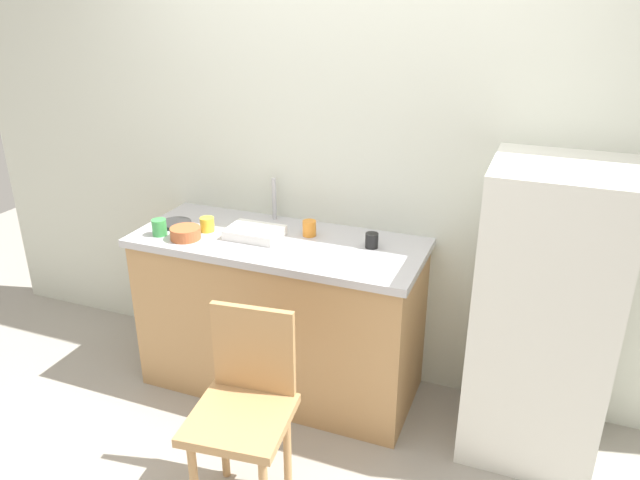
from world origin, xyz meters
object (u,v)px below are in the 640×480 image
at_px(refrigerator, 543,315).
at_px(hotplate, 176,224).
at_px(chair, 245,404).
at_px(cup_orange, 309,228).
at_px(cup_yellow, 207,224).
at_px(cup_black, 372,240).
at_px(terracotta_bowl, 185,233).
at_px(cup_green, 159,227).
at_px(dish_tray, 255,232).

xyz_separation_m(refrigerator, hotplate, (-1.92, -0.05, 0.19)).
relative_size(chair, cup_orange, 10.90).
distance_m(refrigerator, cup_yellow, 1.73).
bearing_deg(cup_black, chair, -106.70).
bearing_deg(terracotta_bowl, hotplate, 137.89).
bearing_deg(refrigerator, chair, -143.23).
relative_size(cup_yellow, cup_orange, 0.92).
bearing_deg(cup_green, cup_black, 13.05).
bearing_deg(hotplate, cup_green, -89.31).
height_order(hotplate, cup_black, cup_black).
xyz_separation_m(chair, cup_black, (0.26, 0.88, 0.43)).
bearing_deg(terracotta_bowl, refrigerator, 6.05).
relative_size(chair, hotplate, 5.24).
distance_m(chair, terracotta_bowl, 1.01).
height_order(cup_black, cup_orange, cup_orange).
bearing_deg(dish_tray, cup_green, -161.64).
distance_m(refrigerator, cup_black, 0.87).
distance_m(terracotta_bowl, cup_yellow, 0.14).
relative_size(dish_tray, hotplate, 1.65).
distance_m(refrigerator, terracotta_bowl, 1.79).
distance_m(chair, hotplate, 1.20).
xyz_separation_m(dish_tray, hotplate, (-0.48, -0.01, -0.02)).
relative_size(hotplate, cup_black, 2.27).
height_order(terracotta_bowl, hotplate, terracotta_bowl).
height_order(refrigerator, cup_yellow, refrigerator).
xyz_separation_m(terracotta_bowl, cup_green, (-0.15, -0.01, 0.01)).
height_order(refrigerator, dish_tray, refrigerator).
relative_size(dish_tray, terracotta_bowl, 1.80).
xyz_separation_m(chair, cup_yellow, (-0.61, 0.77, 0.43)).
height_order(dish_tray, cup_green, cup_green).
height_order(hotplate, cup_green, cup_green).
height_order(hotplate, cup_yellow, cup_yellow).
xyz_separation_m(hotplate, cup_orange, (0.73, 0.13, 0.03)).
bearing_deg(dish_tray, chair, -66.82).
distance_m(hotplate, cup_orange, 0.74).
xyz_separation_m(chair, terracotta_bowl, (-0.66, 0.64, 0.42)).
bearing_deg(cup_black, dish_tray, -171.29).
bearing_deg(cup_black, cup_green, -166.95).
xyz_separation_m(chair, hotplate, (-0.81, 0.78, 0.40)).
bearing_deg(cup_orange, cup_green, -159.07).
bearing_deg(hotplate, dish_tray, 1.27).
xyz_separation_m(terracotta_bowl, cup_black, (0.92, 0.24, 0.01)).
xyz_separation_m(refrigerator, terracotta_bowl, (-1.76, -0.19, 0.21)).
distance_m(terracotta_bowl, cup_orange, 0.64).
distance_m(dish_tray, cup_yellow, 0.27).
height_order(chair, terracotta_bowl, terracotta_bowl).
bearing_deg(hotplate, cup_orange, 10.25).
bearing_deg(cup_green, refrigerator, 5.76).
bearing_deg(terracotta_bowl, dish_tray, 25.18).
bearing_deg(hotplate, chair, -43.74).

